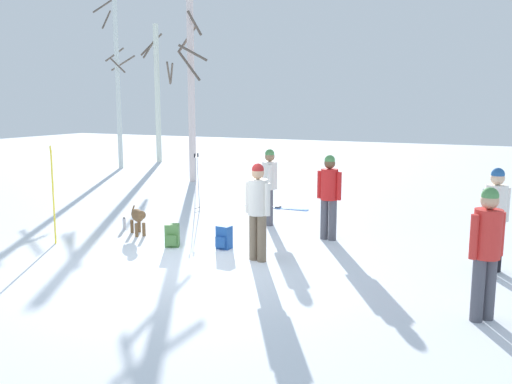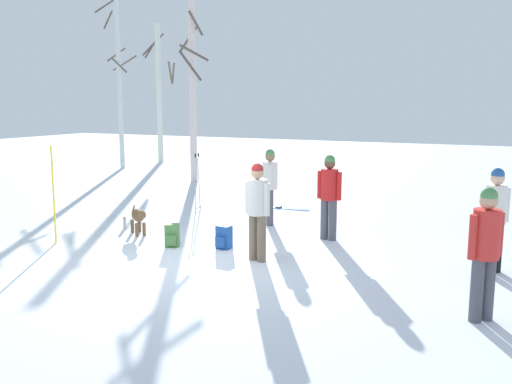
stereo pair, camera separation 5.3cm
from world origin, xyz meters
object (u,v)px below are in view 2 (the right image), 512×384
at_px(person_3, 495,213).
at_px(water_bottle_0, 125,223).
at_px(dog, 138,217).
at_px(ski_pair_planted_0, 54,195).
at_px(ski_poles_0, 197,180).
at_px(backpack_1, 224,238).
at_px(person_2, 270,182).
at_px(backpack_0, 172,236).
at_px(person_4, 257,206).
at_px(ski_pair_lying_0, 277,207).
at_px(birch_tree_0, 119,79).
at_px(birch_tree_1, 159,91).
at_px(person_0, 329,192).
at_px(birch_tree_2, 193,89).
at_px(person_1, 485,246).

bearing_deg(person_3, water_bottle_0, -179.02).
bearing_deg(dog, ski_pair_planted_0, -131.19).
distance_m(person_3, ski_poles_0, 7.40).
height_order(person_3, ski_poles_0, person_3).
bearing_deg(backpack_1, person_2, 91.13).
relative_size(backpack_0, backpack_1, 1.00).
bearing_deg(person_4, ski_poles_0, 134.30).
relative_size(dog, water_bottle_0, 2.78).
distance_m(ski_pair_lying_0, birch_tree_0, 11.30).
xyz_separation_m(person_4, backpack_0, (-1.88, 0.14, -0.77)).
xyz_separation_m(birch_tree_0, birch_tree_1, (0.10, 2.66, -0.43)).
bearing_deg(person_0, backpack_1, -136.21).
xyz_separation_m(person_0, birch_tree_0, (-11.59, 7.82, 2.69)).
bearing_deg(birch_tree_0, backpack_0, -46.76).
distance_m(birch_tree_1, birch_tree_2, 6.67).
height_order(water_bottle_0, birch_tree_1, birch_tree_1).
xyz_separation_m(ski_pair_planted_0, birch_tree_0, (-6.80, 10.36, 2.72)).
bearing_deg(person_0, ski_pair_lying_0, 130.74).
bearing_deg(birch_tree_1, ski_pair_lying_0, -40.41).
distance_m(ski_poles_0, water_bottle_0, 2.56).
xyz_separation_m(dog, birch_tree_0, (-7.88, 9.14, 3.28)).
distance_m(water_bottle_0, birch_tree_0, 11.98).
distance_m(ski_pair_lying_0, ski_poles_0, 2.21).
bearing_deg(person_3, dog, -176.43).
bearing_deg(backpack_0, person_1, -13.21).
distance_m(backpack_0, backpack_1, 1.01).
bearing_deg(ski_pair_lying_0, backpack_1, -80.66).
xyz_separation_m(person_0, dog, (-3.71, -1.32, -0.59)).
relative_size(person_3, dog, 2.35).
bearing_deg(dog, person_2, 44.25).
height_order(person_2, ski_pair_planted_0, ski_pair_planted_0).
xyz_separation_m(person_4, birch_tree_0, (-10.93, 9.76, 2.69)).
xyz_separation_m(person_2, dog, (-2.10, -2.04, -0.59)).
relative_size(birch_tree_0, birch_tree_2, 1.14).
relative_size(person_0, ski_poles_0, 1.17).
bearing_deg(person_1, birch_tree_1, 136.90).
distance_m(person_2, ski_pair_planted_0, 4.55).
xyz_separation_m(water_bottle_0, birch_tree_0, (-7.27, 8.84, 3.55)).
height_order(ski_pair_planted_0, water_bottle_0, ski_pair_planted_0).
relative_size(person_0, person_4, 1.00).
height_order(backpack_0, water_bottle_0, backpack_0).
bearing_deg(birch_tree_1, backpack_1, -50.40).
relative_size(person_0, person_2, 1.00).
distance_m(person_2, dog, 2.99).
relative_size(dog, backpack_1, 1.66).
distance_m(birch_tree_0, birch_tree_1, 2.70).
distance_m(person_0, birch_tree_2, 9.16).
relative_size(ski_pair_planted_0, ski_pair_lying_0, 1.10).
xyz_separation_m(person_2, water_bottle_0, (-2.70, -1.75, -0.86)).
bearing_deg(water_bottle_0, person_3, 0.98).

